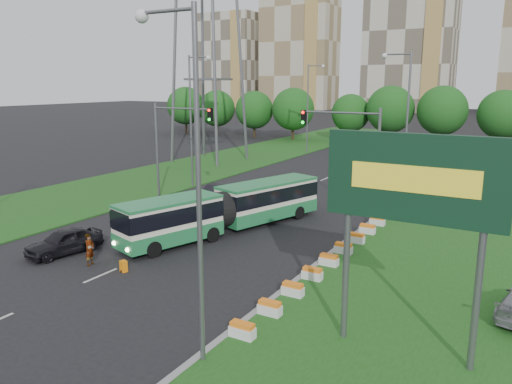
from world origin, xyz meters
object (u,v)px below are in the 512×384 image
Objects in this scene: traffic_mast_median at (355,146)px; articulated_bus at (225,208)px; car_left_near at (64,241)px; car_left_far at (214,192)px; shopping_trolley at (124,266)px; pedestrian at (90,249)px; billboard at (414,188)px; traffic_mast_left at (172,136)px.

traffic_mast_median is 9.86m from articulated_bus.
car_left_far is (-0.24, 15.41, -0.10)m from car_left_near.
shopping_trolley is (-7.13, -15.02, -5.05)m from traffic_mast_median.
pedestrian is at bearing -83.24° from car_left_far.
billboard is 4.56× the size of pedestrian.
car_left_far is (-5.74, 7.06, -0.89)m from articulated_bus.
car_left_far is 16.21m from pedestrian.
shopping_trolley is at bearing 7.68° from car_left_near.
pedestrian reaches higher than car_left_near.
car_left_near is 2.48× the size of pedestrian.
traffic_mast_median reaches higher than car_left_near.
shopping_trolley is (-14.60, 0.99, -5.87)m from billboard.
car_left_far reaches higher than shopping_trolley.
traffic_mast_left is 16.93m from shopping_trolley.
traffic_mast_median is 13.21m from car_left_far.
shopping_trolley is (4.95, -0.39, -0.44)m from car_left_near.
billboard is at bearing -33.55° from traffic_mast_left.
billboard and traffic_mast_left have the same top height.
billboard is 20.34m from car_left_near.
shopping_trolley is (8.03, -14.02, -5.05)m from traffic_mast_left.
articulated_bus is 3.50× the size of car_left_near.
articulated_bus is (-14.05, 9.72, -4.63)m from billboard.
traffic_mast_left is 0.53× the size of articulated_bus.
car_left_far is at bearing 146.83° from articulated_bus.
pedestrian is (2.92, -15.95, 0.24)m from car_left_far.
car_left_near is at bearing -165.55° from shopping_trolley.
pedestrian is (5.76, -14.17, -4.47)m from traffic_mast_left.
traffic_mast_median reaches higher than car_left_far.
billboard is 17.68m from traffic_mast_median.
car_left_near is (-5.50, -8.35, -0.79)m from articulated_bus.
articulated_bus is (-6.58, -6.29, -3.82)m from traffic_mast_median.
car_left_far is at bearing 32.01° from traffic_mast_left.
articulated_bus is 10.03m from car_left_near.
car_left_near is 7.25× the size of shopping_trolley.
billboard is 17.70m from articulated_bus.
articulated_bus is at bearing 68.75° from car_left_near.
traffic_mast_median reaches higher than articulated_bus.
car_left_far is 16.63m from shopping_trolley.
articulated_bus is at bearing -54.50° from car_left_far.
shopping_trolley is (5.19, -15.79, -0.34)m from car_left_far.
billboard reaches higher than car_left_far.
shopping_trolley is at bearing 176.14° from billboard.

